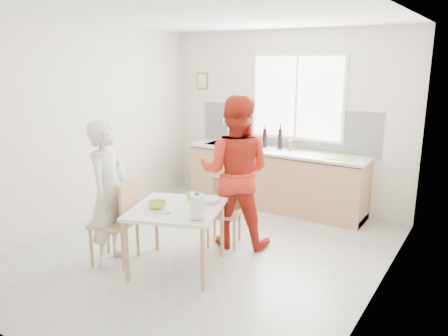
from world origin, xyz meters
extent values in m
plane|color=#B7B7B2|center=(0.00, 0.00, 0.00)|extent=(4.50, 4.50, 0.00)
plane|color=silver|center=(0.00, 2.25, 1.35)|extent=(4.00, 0.00, 4.00)
plane|color=silver|center=(0.00, -2.25, 1.35)|extent=(4.00, 0.00, 4.00)
plane|color=silver|center=(-2.00, 0.00, 1.35)|extent=(0.00, 4.50, 4.50)
plane|color=silver|center=(2.00, 0.00, 1.35)|extent=(0.00, 4.50, 4.50)
plane|color=white|center=(0.00, 0.00, 2.70)|extent=(4.50, 4.50, 0.00)
cube|color=white|center=(0.20, 2.23, 1.70)|extent=(1.50, 0.03, 1.30)
cube|color=white|center=(0.20, 2.21, 1.70)|extent=(1.40, 0.02, 1.20)
cube|color=white|center=(0.20, 2.21, 1.70)|extent=(0.03, 0.03, 1.20)
cube|color=white|center=(0.00, 2.24, 1.23)|extent=(3.00, 0.02, 0.65)
cube|color=#57853C|center=(-1.55, 2.23, 1.90)|extent=(0.22, 0.02, 0.28)
cube|color=beige|center=(-1.55, 2.22, 1.90)|extent=(0.16, 0.01, 0.22)
cube|color=tan|center=(0.00, 1.95, 0.43)|extent=(2.80, 0.60, 0.86)
cube|color=#3F3326|center=(0.00, 1.95, 0.05)|extent=(2.80, 0.54, 0.10)
cube|color=silver|center=(0.00, 1.95, 0.90)|extent=(2.84, 0.64, 0.04)
cube|color=#A5A5AA|center=(-0.95, 1.95, 0.91)|extent=(0.50, 0.40, 0.03)
cylinder|color=silver|center=(-0.95, 2.11, 1.10)|extent=(0.02, 0.02, 0.36)
torus|color=silver|center=(-0.95, 2.04, 1.28)|extent=(0.02, 0.18, 0.18)
cube|color=silver|center=(0.02, -0.50, 0.69)|extent=(1.18, 1.18, 0.04)
cylinder|color=tan|center=(-0.23, -1.02, 0.33)|extent=(0.05, 0.05, 0.66)
cylinder|color=tan|center=(-0.50, -0.25, 0.33)|extent=(0.05, 0.05, 0.66)
cylinder|color=tan|center=(0.54, -0.75, 0.33)|extent=(0.05, 0.05, 0.66)
cylinder|color=tan|center=(0.27, 0.02, 0.33)|extent=(0.05, 0.05, 0.66)
cube|color=tan|center=(-0.69, -0.75, 0.48)|extent=(0.57, 0.57, 0.04)
cube|color=tan|center=(-0.50, -0.68, 0.73)|extent=(0.17, 0.41, 0.47)
cylinder|color=tan|center=(-0.93, -0.63, 0.23)|extent=(0.04, 0.04, 0.46)
cylinder|color=tan|center=(-0.81, -0.99, 0.23)|extent=(0.04, 0.04, 0.46)
cylinder|color=tan|center=(-0.57, -0.50, 0.23)|extent=(0.04, 0.04, 0.46)
cylinder|color=tan|center=(-0.44, -0.86, 0.23)|extent=(0.04, 0.04, 0.46)
cube|color=tan|center=(0.10, 0.32, 0.41)|extent=(0.49, 0.49, 0.04)
cube|color=tan|center=(0.05, 0.49, 0.63)|extent=(0.35, 0.15, 0.40)
cylinder|color=tan|center=(0.00, 0.12, 0.20)|extent=(0.03, 0.03, 0.39)
cylinder|color=tan|center=(0.31, 0.22, 0.20)|extent=(0.03, 0.03, 0.39)
cylinder|color=tan|center=(-0.10, 0.43, 0.20)|extent=(0.03, 0.03, 0.39)
cylinder|color=tan|center=(0.21, 0.53, 0.20)|extent=(0.03, 0.03, 0.39)
imported|color=silver|center=(-0.73, -0.76, 0.82)|extent=(0.56, 0.69, 1.63)
imported|color=red|center=(0.20, 0.43, 0.93)|extent=(1.08, 0.96, 1.85)
imported|color=#A5C92E|center=(-0.15, -0.61, 0.74)|extent=(0.26, 0.26, 0.06)
imported|color=white|center=(0.22, -0.16, 0.74)|extent=(0.28, 0.28, 0.05)
cylinder|color=white|center=(0.41, -0.66, 0.85)|extent=(0.14, 0.14, 0.23)
cylinder|color=blue|center=(0.41, -0.66, 0.97)|extent=(0.05, 0.05, 0.03)
torus|color=white|center=(0.49, -0.66, 0.87)|extent=(0.11, 0.06, 0.11)
cube|color=#94D932|center=(0.02, -0.20, 0.76)|extent=(0.13, 0.13, 0.09)
cylinder|color=#A5A5AA|center=(0.02, -0.73, 0.72)|extent=(0.13, 0.11, 0.01)
cube|color=#70BB2B|center=(1.03, 1.86, 0.93)|extent=(0.35, 0.25, 0.01)
cylinder|color=black|center=(0.05, 2.01, 1.08)|extent=(0.07, 0.07, 0.32)
cylinder|color=black|center=(-0.22, 2.01, 1.07)|extent=(0.07, 0.07, 0.30)
cylinder|color=brown|center=(0.22, 2.01, 1.00)|extent=(0.06, 0.06, 0.16)
imported|color=#999999|center=(-0.70, 2.12, 1.01)|extent=(0.09, 0.09, 0.18)
camera|label=1|loc=(2.84, -3.97, 2.26)|focal=35.00mm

